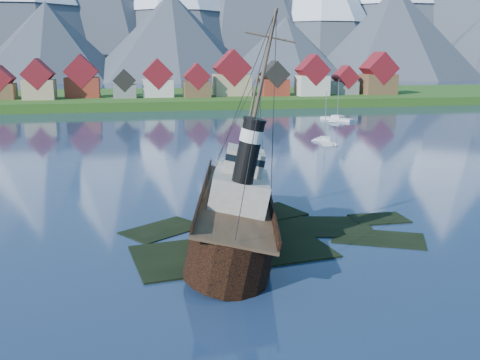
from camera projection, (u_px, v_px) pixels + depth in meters
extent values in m
plane|color=#1B2B4B|center=(259.00, 243.00, 52.11)|extent=(1400.00, 1400.00, 0.00)
cube|color=black|center=(233.00, 256.00, 49.70)|extent=(19.08, 11.42, 1.00)
cube|color=black|center=(305.00, 230.00, 57.17)|extent=(15.15, 9.76, 1.00)
cube|color=black|center=(258.00, 218.00, 61.15)|extent=(11.45, 9.06, 1.00)
cube|color=black|center=(378.00, 242.00, 53.55)|extent=(10.27, 8.34, 1.00)
cube|color=black|center=(163.00, 233.00, 56.21)|extent=(9.42, 8.68, 1.00)
cube|color=black|center=(379.00, 222.00, 59.84)|extent=(6.00, 4.00, 1.00)
cube|color=#164112|center=(161.00, 101.00, 214.44)|extent=(600.00, 80.00, 3.20)
cube|color=#3F3D38|center=(168.00, 111.00, 178.15)|extent=(600.00, 2.50, 2.00)
cube|color=brown|center=(2.00, 91.00, 186.17)|extent=(9.00, 8.00, 5.50)
cube|color=maroon|center=(1.00, 79.00, 185.18)|extent=(9.16, 8.16, 9.16)
cube|color=tan|center=(39.00, 89.00, 185.65)|extent=(10.50, 9.00, 6.80)
cube|color=maroon|center=(38.00, 74.00, 184.45)|extent=(10.69, 9.18, 10.69)
cube|color=maroon|center=(83.00, 87.00, 194.02)|extent=(12.00, 8.50, 7.20)
cube|color=maroon|center=(82.00, 71.00, 192.71)|extent=(12.22, 8.67, 12.22)
cube|color=slate|center=(125.00, 91.00, 192.39)|extent=(8.00, 7.00, 4.80)
cube|color=black|center=(124.00, 80.00, 191.52)|extent=(8.15, 7.14, 8.15)
cube|color=beige|center=(158.00, 88.00, 197.37)|extent=(11.00, 9.50, 6.40)
cube|color=maroon|center=(157.00, 74.00, 196.20)|extent=(11.20, 9.69, 11.20)
cube|color=brown|center=(197.00, 89.00, 196.30)|extent=(9.50, 8.00, 5.80)
cube|color=maroon|center=(197.00, 76.00, 195.26)|extent=(9.67, 8.16, 9.67)
cube|color=tan|center=(232.00, 85.00, 203.51)|extent=(13.50, 10.00, 8.00)
cube|color=maroon|center=(232.00, 68.00, 202.05)|extent=(13.75, 10.20, 13.75)
cube|color=maroon|center=(274.00, 87.00, 203.92)|extent=(10.00, 8.50, 6.20)
cube|color=black|center=(275.00, 74.00, 202.81)|extent=(10.18, 8.67, 10.18)
cube|color=beige|center=(312.00, 86.00, 203.59)|extent=(11.50, 9.00, 7.50)
cube|color=maroon|center=(312.00, 70.00, 202.27)|extent=(11.71, 9.18, 11.71)
cube|color=slate|center=(345.00, 88.00, 210.57)|extent=(9.00, 7.50, 5.00)
cube|color=maroon|center=(345.00, 77.00, 209.63)|extent=(9.16, 7.65, 9.16)
cube|color=brown|center=(378.00, 84.00, 210.83)|extent=(12.50, 10.00, 7.80)
cube|color=maroon|center=(379.00, 68.00, 209.43)|extent=(12.73, 10.20, 12.73)
cone|color=#2D333D|center=(322.00, 10.00, 510.21)|extent=(150.00, 150.00, 125.00)
cone|color=#2D333D|center=(48.00, 43.00, 389.70)|extent=(120.00, 120.00, 58.00)
cone|color=#2D333D|center=(172.00, 38.00, 401.26)|extent=(136.00, 136.00, 66.00)
cone|color=#2D333D|center=(286.00, 49.00, 424.14)|extent=(110.00, 110.00, 50.00)
cone|color=#2D333D|center=(393.00, 34.00, 435.69)|extent=(150.00, 150.00, 75.00)
cube|color=black|center=(228.00, 220.00, 52.04)|extent=(6.86, 19.77, 4.12)
cone|color=black|center=(209.00, 189.00, 64.29)|extent=(6.86, 6.86, 6.86)
cylinder|color=black|center=(249.00, 257.00, 42.60)|extent=(6.86, 6.86, 4.12)
cube|color=#4C3826|center=(227.00, 199.00, 51.55)|extent=(6.73, 26.08, 0.25)
cube|color=black|center=(193.00, 196.00, 50.82)|extent=(0.20, 25.26, 0.88)
cube|color=black|center=(261.00, 193.00, 52.08)|extent=(0.20, 25.26, 0.88)
cube|color=#ADA89E|center=(230.00, 188.00, 49.81)|extent=(5.10, 8.34, 2.94)
cube|color=#ADA89E|center=(228.00, 159.00, 50.17)|extent=(3.53, 3.92, 2.16)
cylinder|color=black|center=(237.00, 149.00, 45.77)|extent=(1.86, 1.86, 5.49)
cylinder|color=silver|center=(237.00, 133.00, 45.46)|extent=(1.96, 1.96, 1.08)
cylinder|color=#473828|center=(214.00, 127.00, 57.69)|extent=(0.27, 0.27, 11.77)
cylinder|color=#473828|center=(232.00, 79.00, 46.61)|extent=(0.31, 0.31, 12.75)
cube|color=silver|center=(325.00, 143.00, 111.86)|extent=(3.56, 8.40, 1.15)
cube|color=silver|center=(325.00, 138.00, 111.65)|extent=(2.20, 2.58, 0.67)
cylinder|color=gray|center=(326.00, 116.00, 110.60)|extent=(0.13, 0.13, 9.98)
cube|color=silver|center=(337.00, 120.00, 151.07)|extent=(7.56, 10.28, 1.25)
cube|color=silver|center=(337.00, 117.00, 150.85)|extent=(3.46, 3.68, 0.73)
cylinder|color=gray|center=(338.00, 99.00, 149.70)|extent=(0.15, 0.15, 10.83)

